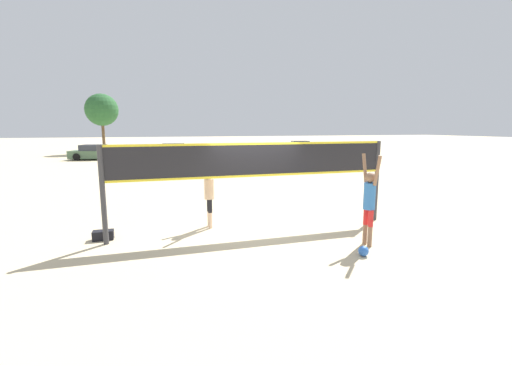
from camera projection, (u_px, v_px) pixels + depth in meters
ground_plane at (256, 230)px, 9.66m from camera, size 200.00×200.00×0.00m
volleyball_net at (256, 169)px, 9.38m from camera, size 7.95×0.13×2.47m
player_spiker at (369, 198)px, 8.25m from camera, size 0.28×0.72×2.25m
player_blocker at (209, 191)px, 9.80m from camera, size 0.28×0.69×2.06m
volleyball at (363, 251)px, 7.71m from camera, size 0.24×0.24×0.24m
gear_bag at (103, 235)px, 8.84m from camera, size 0.51×0.27×0.24m
parked_car_near at (96, 153)px, 30.77m from camera, size 4.60×2.75×1.35m
parked_car_mid at (175, 150)px, 34.18m from camera, size 4.89×2.27×1.29m
parked_car_far at (301, 147)px, 38.78m from camera, size 4.30×2.55×1.36m
tree_left_cluster at (102, 110)px, 37.69m from camera, size 3.51×3.51×6.54m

